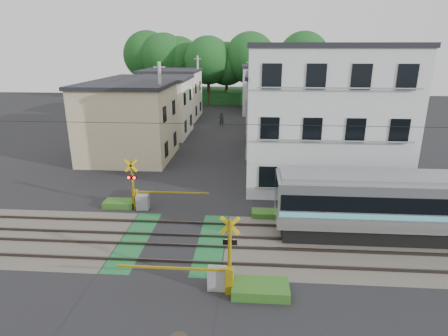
# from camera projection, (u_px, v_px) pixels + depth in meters

# --- Properties ---
(ground) EXTENTS (120.00, 120.00, 0.00)m
(ground) POSITION_uv_depth(u_px,v_px,m) (173.00, 241.00, 18.33)
(ground) COLOR black
(track_bed) EXTENTS (120.00, 120.00, 0.14)m
(track_bed) POSITION_uv_depth(u_px,v_px,m) (173.00, 240.00, 18.32)
(track_bed) COLOR #47423A
(track_bed) RESTS_ON ground
(crossing_signal_near) EXTENTS (4.74, 0.65, 3.09)m
(crossing_signal_near) POSITION_uv_depth(u_px,v_px,m) (219.00, 274.00, 14.47)
(crossing_signal_near) COLOR yellow
(crossing_signal_near) RESTS_ON ground
(crossing_signal_far) EXTENTS (4.74, 0.65, 3.09)m
(crossing_signal_far) POSITION_uv_depth(u_px,v_px,m) (141.00, 198.00, 21.76)
(crossing_signal_far) COLOR yellow
(crossing_signal_far) RESTS_ON ground
(apartment_block) EXTENTS (10.20, 8.36, 9.30)m
(apartment_block) POSITION_uv_depth(u_px,v_px,m) (322.00, 115.00, 25.31)
(apartment_block) COLOR silver
(apartment_block) RESTS_ON ground
(houses_row) EXTENTS (22.07, 31.35, 6.80)m
(houses_row) POSITION_uv_depth(u_px,v_px,m) (221.00, 101.00, 41.90)
(houses_row) COLOR #C2B389
(houses_row) RESTS_ON ground
(tree_hill) EXTENTS (40.00, 13.58, 11.79)m
(tree_hill) POSITION_uv_depth(u_px,v_px,m) (222.00, 66.00, 62.12)
(tree_hill) COLOR #18491A
(tree_hill) RESTS_ON ground
(catenary) EXTENTS (60.00, 5.04, 7.00)m
(catenary) POSITION_uv_depth(u_px,v_px,m) (301.00, 172.00, 16.81)
(catenary) COLOR #2D2D33
(catenary) RESTS_ON ground
(utility_poles) EXTENTS (7.90, 42.00, 8.00)m
(utility_poles) POSITION_uv_depth(u_px,v_px,m) (206.00, 97.00, 38.97)
(utility_poles) COLOR #A5A5A0
(utility_poles) RESTS_ON ground
(pedestrian) EXTENTS (0.63, 0.43, 1.68)m
(pedestrian) POSITION_uv_depth(u_px,v_px,m) (221.00, 120.00, 44.33)
(pedestrian) COLOR #22262A
(pedestrian) RESTS_ON ground
(weed_patches) EXTENTS (10.25, 8.80, 0.40)m
(weed_patches) POSITION_uv_depth(u_px,v_px,m) (208.00, 240.00, 18.07)
(weed_patches) COLOR #2D5E1E
(weed_patches) RESTS_ON ground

